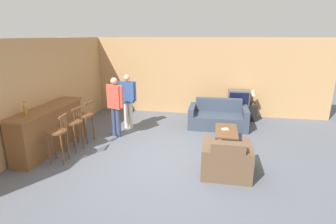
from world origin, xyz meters
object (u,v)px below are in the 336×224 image
Objects in this scene: bottle at (25,109)px; bar_chair_far at (85,119)px; tv at (239,97)px; couch_far at (218,118)px; coffee_table at (226,132)px; person_by_window at (128,98)px; bar_chair_near at (58,136)px; armchair_near at (226,160)px; book_on_table at (225,129)px; tv_unit at (237,111)px; table_lamp at (253,93)px; person_by_counter at (115,104)px; bar_chair_mid at (73,126)px.

bar_chair_far is at bearing 59.04° from bottle.
bottle is at bearing -140.51° from tv.
bottle reaches higher than bar_chair_far.
couch_far is at bearing 27.99° from bar_chair_far.
person_by_window is (-2.81, 0.81, 0.56)m from coffee_table.
bar_chair_near reaches higher than armchair_near.
bottle is at bearing 178.56° from bar_chair_near.
bar_chair_far is 5.34× the size of book_on_table.
person_by_window is at bearing -155.10° from tv_unit.
person_by_window reaches higher than bar_chair_far.
tv is at bearing 55.19° from couch_far.
coffee_table is 1.63× the size of tv.
armchair_near is 1.78× the size of table_lamp.
person_by_counter reaches higher than book_on_table.
bar_chair_near is at bearing -135.74° from tv.
book_on_table is (-0.46, -2.29, -0.31)m from tv.
book_on_table is 0.12× the size of person_by_counter.
book_on_table is at bearing 20.35° from bottle.
bar_chair_far is 3.79× the size of bottle.
couch_far is 8.53× the size of book_on_table.
bar_chair_mid is at bearing -165.04° from coffee_table.
bar_chair_mid is 3.57m from armchair_near.
person_by_window reaches higher than table_lamp.
couch_far is at bearing 97.08° from book_on_table.
book_on_table is 2.93m from person_by_window.
bottle reaches higher than tv_unit.
bar_chair_far reaches higher than couch_far.
table_lamp is (4.42, 3.88, 0.29)m from bar_chair_near.
coffee_table is 2.38m from tv.
bar_chair_mid is 5.16m from tv_unit.
bar_chair_far is (0.00, 0.57, 0.00)m from bar_chair_mid.
couch_far is at bearing 98.18° from coffee_table.
tv is 4.00m from person_by_counter.
person_by_counter is at bearing 51.11° from bottle.
armchair_near is 1.45m from book_on_table.
tv is 2.36m from book_on_table.
tv is 0.42× the size of person_by_window.
bar_chair_far is 0.92× the size of tv_unit.
tv_unit is (0.63, 0.91, -0.03)m from couch_far.
couch_far is 1.41m from book_on_table.
bottle reaches higher than bar_chair_mid.
bottle is 0.53× the size of table_lamp.
bottle is 2.15m from person_by_counter.
table_lamp is (0.90, 3.74, 0.61)m from armchair_near.
bar_chair_far is 5.18m from table_lamp.
tv_unit is at bearing 90.00° from tv.
bar_chair_near is at bearing -107.36° from person_by_window.
armchair_near is 1.43m from coffee_table.
person_by_counter is (-3.34, -2.20, 0.18)m from tv.
bottle is (-0.71, -0.61, 0.56)m from bar_chair_mid.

